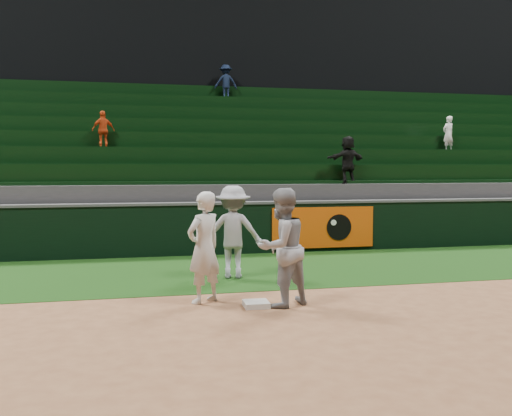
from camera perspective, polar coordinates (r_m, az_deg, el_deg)
The scene contains 9 objects.
ground at distance 8.64m, azimuth -1.12°, elevation -9.76°, with size 70.00×70.00×0.00m, color brown.
foul_grass at distance 11.53m, azimuth -4.14°, elevation -6.25°, with size 36.00×4.20×0.01m, color black.
upper_deck at distance 26.02m, azimuth -9.09°, elevation 12.67°, with size 40.00×12.00×12.00m, color black.
first_base at distance 8.57m, azimuth 0.02°, elevation -9.59°, with size 0.37×0.37×0.08m, color silver.
first_baseman at distance 8.72m, azimuth -5.22°, elevation -3.94°, with size 0.62×0.41×1.70m, color silver.
baserunner at distance 8.48m, azimuth 2.57°, elevation -3.95°, with size 0.86×0.67×1.76m, color #909399.
base_coach at distance 10.62m, azimuth -2.30°, elevation -2.40°, with size 1.11×0.64×1.72m, color #92949E.
field_wall at distance 13.60m, azimuth -5.43°, elevation -2.01°, with size 36.00×0.45×1.25m.
stadium_seating at distance 17.27m, azimuth -7.13°, elevation 2.80°, with size 36.00×5.95×5.54m.
Camera 1 is at (-1.69, -8.22, 2.05)m, focal length 40.00 mm.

